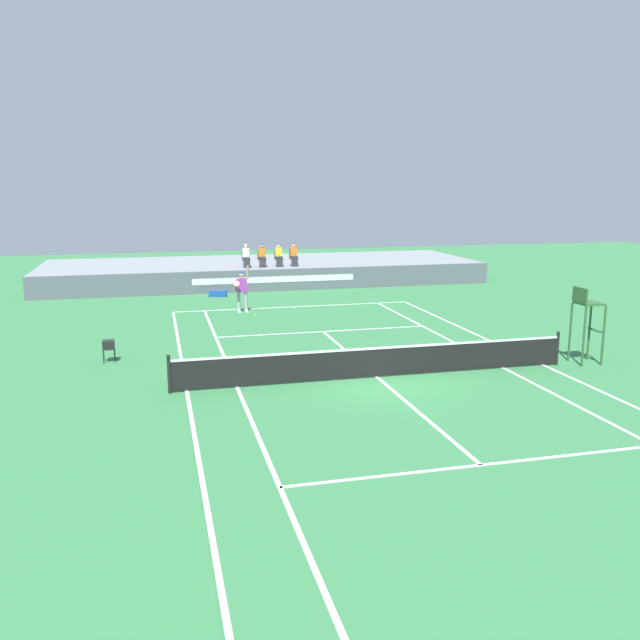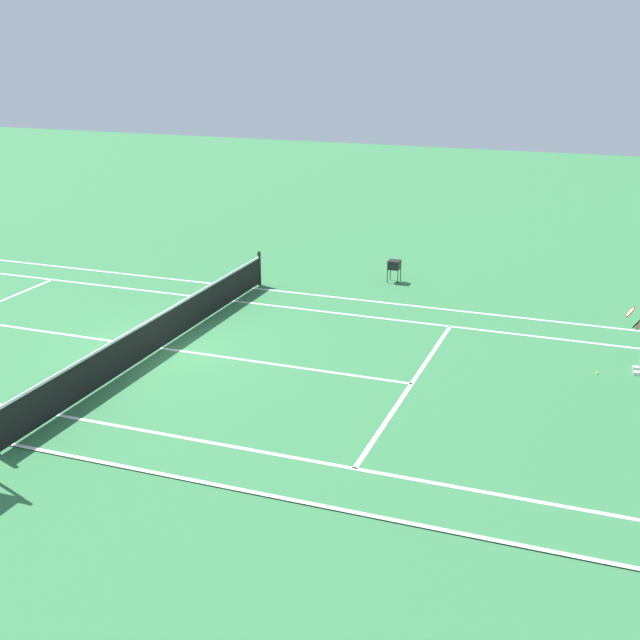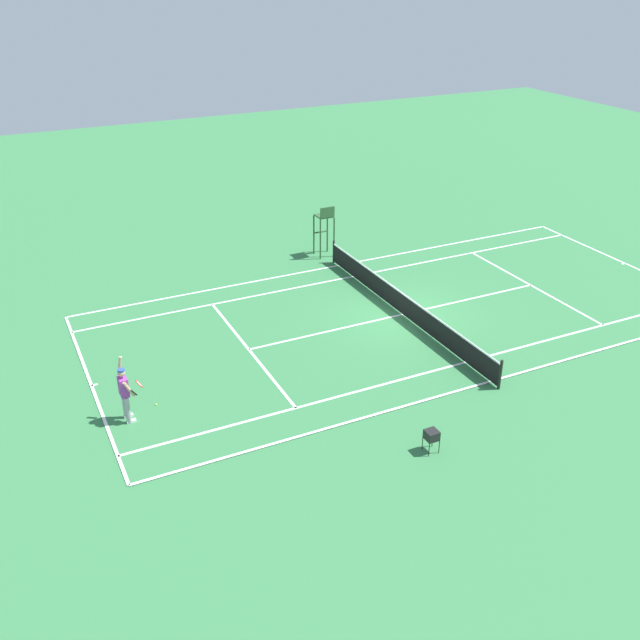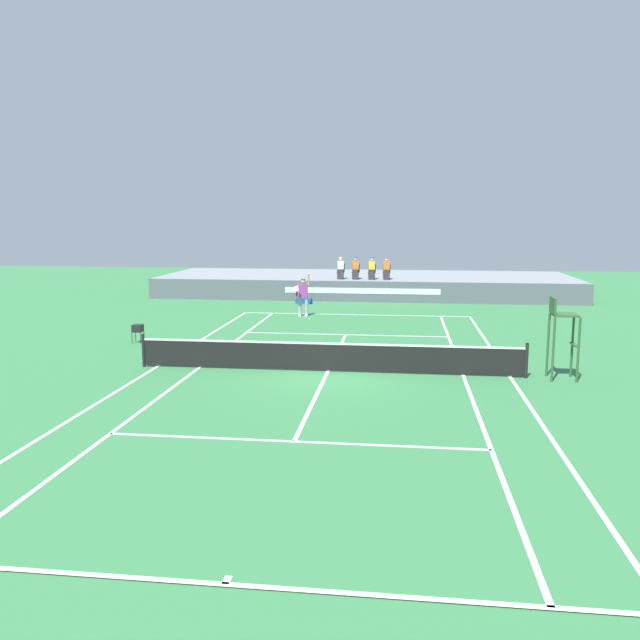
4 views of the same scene
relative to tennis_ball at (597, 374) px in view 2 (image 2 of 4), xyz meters
name	(u,v)px [view 2 (image 2 of 4)]	position (x,y,z in m)	size (l,w,h in m)	color
ground_plane	(162,349)	(2.05, -10.27, -0.03)	(80.00, 80.00, 0.00)	#337542
court	(162,349)	(2.05, -10.27, -0.02)	(11.08, 23.88, 0.03)	#337542
net	(161,329)	(2.05, -10.27, 0.49)	(11.98, 0.10, 1.07)	black
tennis_ball	(597,374)	(0.00, 0.00, 0.00)	(0.07, 0.07, 0.07)	#D1E533
ball_hopper	(394,264)	(-5.69, -6.44, 0.54)	(0.36, 0.36, 0.70)	black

